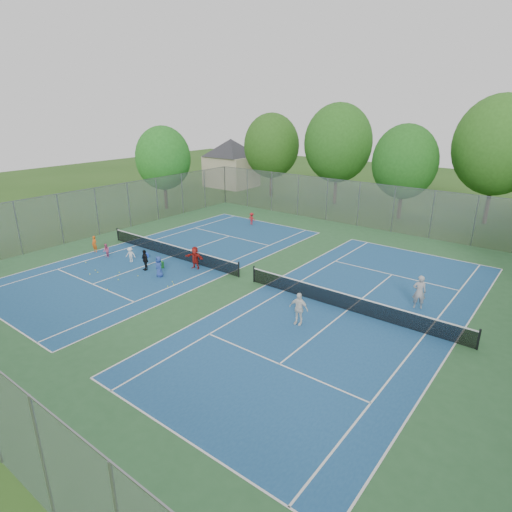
{
  "coord_description": "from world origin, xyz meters",
  "views": [
    {
      "loc": [
        15.76,
        -19.34,
        10.47
      ],
      "look_at": [
        0.0,
        1.0,
        1.3
      ],
      "focal_mm": 30.0,
      "sensor_mm": 36.0,
      "label": 1
    }
  ],
  "objects_px": {
    "net_left": "(171,251)",
    "net_right": "(348,303)",
    "ball_crate": "(146,255)",
    "instructor": "(419,292)",
    "ball_hopper": "(161,265)"
  },
  "relations": [
    {
      "from": "net_left",
      "to": "net_right",
      "type": "distance_m",
      "value": 14.0
    },
    {
      "from": "ball_crate",
      "to": "instructor",
      "type": "xyz_separation_m",
      "value": [
        18.26,
        3.75,
        0.81
      ]
    },
    {
      "from": "instructor",
      "to": "net_right",
      "type": "bearing_deg",
      "value": 17.69
    },
    {
      "from": "ball_hopper",
      "to": "instructor",
      "type": "distance_m",
      "value": 16.3
    },
    {
      "from": "net_left",
      "to": "instructor",
      "type": "distance_m",
      "value": 17.07
    },
    {
      "from": "ball_crate",
      "to": "ball_hopper",
      "type": "bearing_deg",
      "value": -16.61
    },
    {
      "from": "net_right",
      "to": "instructor",
      "type": "height_order",
      "value": "instructor"
    },
    {
      "from": "net_left",
      "to": "ball_hopper",
      "type": "relative_size",
      "value": 27.06
    },
    {
      "from": "ball_crate",
      "to": "ball_hopper",
      "type": "relative_size",
      "value": 0.7
    },
    {
      "from": "net_right",
      "to": "ball_hopper",
      "type": "bearing_deg",
      "value": -171.27
    },
    {
      "from": "ball_crate",
      "to": "net_left",
      "type": "bearing_deg",
      "value": 40.24
    },
    {
      "from": "ball_hopper",
      "to": "instructor",
      "type": "height_order",
      "value": "instructor"
    },
    {
      "from": "net_left",
      "to": "net_right",
      "type": "xyz_separation_m",
      "value": [
        14.0,
        0.0,
        0.0
      ]
    },
    {
      "from": "net_left",
      "to": "instructor",
      "type": "bearing_deg",
      "value": 8.67
    },
    {
      "from": "instructor",
      "to": "ball_crate",
      "type": "bearing_deg",
      "value": -12.6
    }
  ]
}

